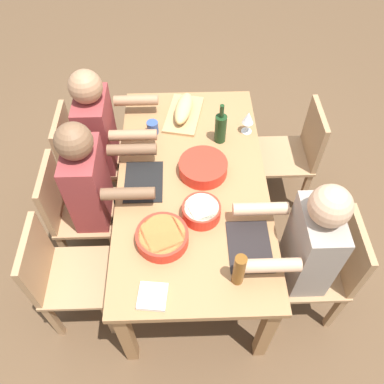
{
  "coord_description": "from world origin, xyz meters",
  "views": [
    {
      "loc": [
        -1.53,
        0.05,
        2.59
      ],
      "look_at": [
        0.0,
        0.0,
        0.63
      ],
      "focal_mm": 37.07,
      "sensor_mm": 36.0,
      "label": 1
    }
  ],
  "objects": [
    {
      "name": "serving_bowl_salad",
      "position": [
        0.07,
        -0.07,
        0.79
      ],
      "size": [
        0.3,
        0.3,
        0.08
      ],
      "color": "red",
      "rests_on": "dining_table"
    },
    {
      "name": "serving_bowl_fruit",
      "position": [
        -0.42,
        0.17,
        0.78
      ],
      "size": [
        0.28,
        0.28,
        0.08
      ],
      "color": "red",
      "rests_on": "dining_table"
    },
    {
      "name": "chair_far_center",
      "position": [
        0.0,
        0.77,
        0.48
      ],
      "size": [
        0.4,
        0.4,
        0.85
      ],
      "color": "#A87F56",
      "rests_on": "ground_plane"
    },
    {
      "name": "cutting_board",
      "position": [
        0.59,
        0.04,
        0.75
      ],
      "size": [
        0.44,
        0.3,
        0.02
      ],
      "primitive_type": "cube",
      "rotation": [
        0.0,
        0.0,
        -0.21
      ],
      "color": "tan",
      "rests_on": "dining_table"
    },
    {
      "name": "chair_near_right",
      "position": [
        0.47,
        -0.77,
        0.48
      ],
      "size": [
        0.4,
        0.4,
        0.85
      ],
      "color": "#A87F56",
      "rests_on": "ground_plane"
    },
    {
      "name": "wine_glass",
      "position": [
        0.42,
        -0.38,
        0.86
      ],
      "size": [
        0.08,
        0.08,
        0.17
      ],
      "color": "silver",
      "rests_on": "dining_table"
    },
    {
      "name": "dining_table",
      "position": [
        0.0,
        0.0,
        0.65
      ],
      "size": [
        1.7,
        0.91,
        0.74
      ],
      "color": "#9E7044",
      "rests_on": "ground_plane"
    },
    {
      "name": "wine_bottle",
      "position": [
        0.35,
        -0.19,
        0.85
      ],
      "size": [
        0.08,
        0.08,
        0.29
      ],
      "color": "#193819",
      "rests_on": "dining_table"
    },
    {
      "name": "diner_far_right",
      "position": [
        0.47,
        0.59,
        0.7
      ],
      "size": [
        0.41,
        0.53,
        1.2
      ],
      "color": "#2D2D38",
      "rests_on": "ground_plane"
    },
    {
      "name": "placemat_near_left",
      "position": [
        -0.47,
        -0.29,
        0.74
      ],
      "size": [
        0.32,
        0.23,
        0.01
      ],
      "primitive_type": "cube",
      "color": "black",
      "rests_on": "dining_table"
    },
    {
      "name": "serving_bowl_pasta",
      "position": [
        -0.26,
        -0.04,
        0.79
      ],
      "size": [
        0.22,
        0.22,
        0.08
      ],
      "color": "red",
      "rests_on": "dining_table"
    },
    {
      "name": "chair_far_left",
      "position": [
        -0.47,
        0.77,
        0.48
      ],
      "size": [
        0.4,
        0.4,
        0.85
      ],
      "color": "#A87F56",
      "rests_on": "ground_plane"
    },
    {
      "name": "cup_far_right",
      "position": [
        0.43,
        0.25,
        0.79
      ],
      "size": [
        0.08,
        0.08,
        0.09
      ],
      "primitive_type": "cylinder",
      "color": "#334C8C",
      "rests_on": "dining_table"
    },
    {
      "name": "beer_bottle",
      "position": [
        -0.66,
        -0.21,
        0.85
      ],
      "size": [
        0.06,
        0.06,
        0.22
      ],
      "primitive_type": "cylinder",
      "color": "brown",
      "rests_on": "dining_table"
    },
    {
      "name": "ground_plane",
      "position": [
        0.0,
        0.0,
        0.0
      ],
      "size": [
        8.0,
        8.0,
        0.0
      ],
      "primitive_type": "plane",
      "color": "brown"
    },
    {
      "name": "diner_near_left",
      "position": [
        -0.47,
        -0.59,
        0.7
      ],
      "size": [
        0.41,
        0.53,
        1.2
      ],
      "color": "#2D2D38",
      "rests_on": "ground_plane"
    },
    {
      "name": "napkin_stack",
      "position": [
        -0.74,
        0.22,
        0.75
      ],
      "size": [
        0.16,
        0.16,
        0.02
      ],
      "primitive_type": "cube",
      "rotation": [
        0.0,
        0.0,
        -0.12
      ],
      "color": "white",
      "rests_on": "dining_table"
    },
    {
      "name": "chair_near_left",
      "position": [
        -0.47,
        -0.77,
        0.48
      ],
      "size": [
        0.4,
        0.4,
        0.85
      ],
      "color": "#A87F56",
      "rests_on": "ground_plane"
    },
    {
      "name": "diner_far_center",
      "position": [
        -0.0,
        0.59,
        0.7
      ],
      "size": [
        0.41,
        0.53,
        1.2
      ],
      "color": "#2D2D38",
      "rests_on": "ground_plane"
    },
    {
      "name": "placemat_far_center",
      "position": [
        0.0,
        0.29,
        0.74
      ],
      "size": [
        0.32,
        0.23,
        0.01
      ],
      "primitive_type": "cube",
      "color": "black",
      "rests_on": "dining_table"
    },
    {
      "name": "bread_loaf",
      "position": [
        0.59,
        0.04,
        0.81
      ],
      "size": [
        0.34,
        0.18,
        0.09
      ],
      "primitive_type": "ellipsoid",
      "rotation": [
        0.0,
        0.0,
        -0.21
      ],
      "color": "tan",
      "rests_on": "cutting_board"
    },
    {
      "name": "chair_far_right",
      "position": [
        0.47,
        0.77,
        0.48
      ],
      "size": [
        0.4,
        0.4,
        0.85
      ],
      "color": "#A87F56",
      "rests_on": "ground_plane"
    }
  ]
}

